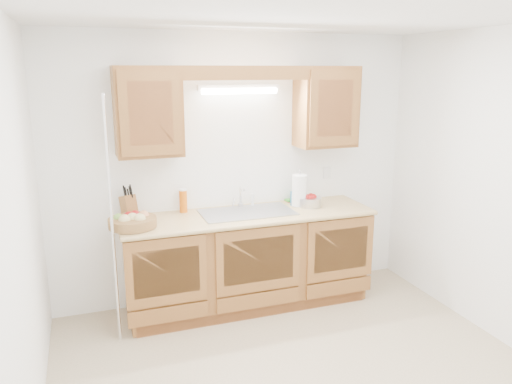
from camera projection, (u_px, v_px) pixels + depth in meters
name	position (u px, v px, depth m)	size (l,w,h in m)	color
room	(303.00, 210.00, 3.35)	(3.52, 3.50, 2.50)	#C6B08F
base_cabinets	(248.00, 260.00, 4.65)	(2.20, 0.60, 0.86)	#975F2C
countertop	(248.00, 215.00, 4.53)	(2.30, 0.63, 0.04)	tan
upper_cabinet_left	(148.00, 112.00, 4.17)	(0.55, 0.33, 0.75)	#975F2C
upper_cabinet_right	(326.00, 107.00, 4.71)	(0.55, 0.33, 0.75)	#975F2C
valance	(247.00, 73.00, 4.23)	(2.20, 0.05, 0.12)	#975F2C
fluorescent_fixture	(239.00, 89.00, 4.47)	(0.76, 0.08, 0.08)	white
sink	(247.00, 220.00, 4.56)	(0.84, 0.46, 0.36)	#9E9EA3
wire_shelf_pole	(112.00, 224.00, 3.88)	(0.03, 0.03, 2.00)	silver
outlet_plate	(327.00, 173.00, 5.05)	(0.08, 0.01, 0.12)	white
fruit_basket	(132.00, 221.00, 4.11)	(0.43, 0.43, 0.12)	brown
knife_block	(129.00, 207.00, 4.33)	(0.16, 0.20, 0.31)	#975F2C
orange_canister	(183.00, 201.00, 4.53)	(0.09, 0.09, 0.22)	#D9610C
soap_bottle	(296.00, 195.00, 4.82)	(0.08, 0.08, 0.18)	#2470B6
sponge	(292.00, 200.00, 4.93)	(0.13, 0.09, 0.03)	#CC333F
paper_towel	(299.00, 191.00, 4.73)	(0.17, 0.17, 0.36)	silver
apple_bowl	(309.00, 201.00, 4.75)	(0.25, 0.25, 0.12)	silver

